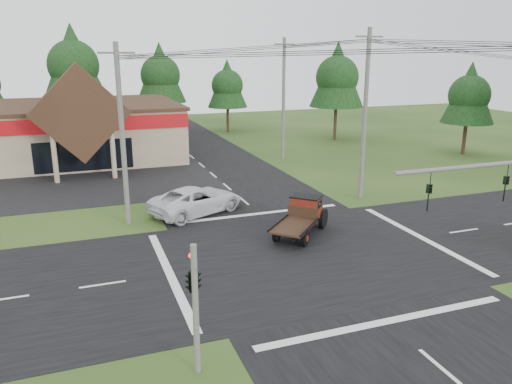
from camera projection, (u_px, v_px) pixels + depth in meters
name	position (u px, v px, depth m)	size (l,w,h in m)	color
ground	(307.00, 255.00, 25.40)	(120.00, 120.00, 0.00)	#263E16
road_ns	(307.00, 254.00, 25.39)	(12.00, 120.00, 0.02)	black
road_ew	(307.00, 254.00, 25.39)	(120.00, 12.00, 0.02)	black
parking_apron	(32.00, 187.00, 37.95)	(28.00, 14.00, 0.02)	black
cvs_building	(16.00, 132.00, 46.19)	(30.40, 18.20, 9.19)	#9B8769
traffic_signal_corner	(193.00, 269.00, 15.34)	(0.53, 2.48, 4.40)	#595651
utility_pole_nw	(122.00, 135.00, 28.52)	(2.00, 0.30, 10.50)	#595651
utility_pole_ne	(365.00, 114.00, 33.66)	(2.00, 0.30, 11.50)	#595651
utility_pole_n	(284.00, 99.00, 46.36)	(2.00, 0.30, 11.20)	#595651
tree_row_c	(73.00, 63.00, 56.79)	(7.28, 7.28, 13.13)	#332316
tree_row_d	(160.00, 73.00, 61.35)	(6.16, 6.16, 11.11)	#332316
tree_row_e	(227.00, 84.00, 62.55)	(5.04, 5.04, 9.09)	#332316
tree_side_ne	(337.00, 75.00, 56.45)	(6.16, 6.16, 11.11)	#332316
tree_side_e_near	(469.00, 93.00, 48.60)	(5.04, 5.04, 9.09)	#332316
antique_flatbed_truck	(300.00, 218.00, 27.80)	(1.89, 4.95, 2.07)	#4F140B
white_pickup	(196.00, 200.00, 31.70)	(2.87, 6.22, 1.73)	silver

